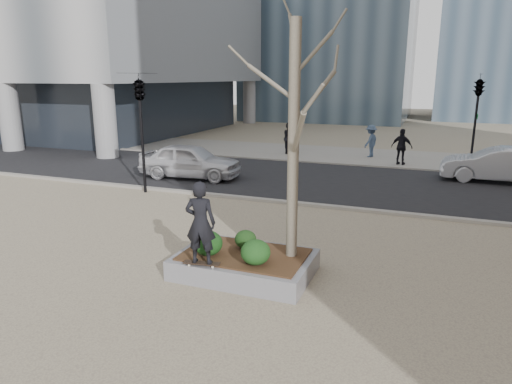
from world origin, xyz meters
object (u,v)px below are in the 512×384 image
at_px(skateboard, 202,264).
at_px(planter, 245,264).
at_px(police_car, 190,161).
at_px(skateboarder, 200,223).

bearing_deg(skateboard, planter, 43.94).
distance_m(planter, police_car, 10.47).
distance_m(skateboard, police_car, 10.86).
xyz_separation_m(skateboard, skateboarder, (0.00, 0.00, 0.92)).
bearing_deg(police_car, skateboarder, -155.26).
height_order(planter, skateboarder, skateboarder).
bearing_deg(planter, skateboarder, -125.14).
relative_size(skateboarder, police_car, 0.40).
distance_m(skateboarder, police_car, 10.88).
xyz_separation_m(skateboard, police_car, (-5.49, 9.37, 0.29)).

